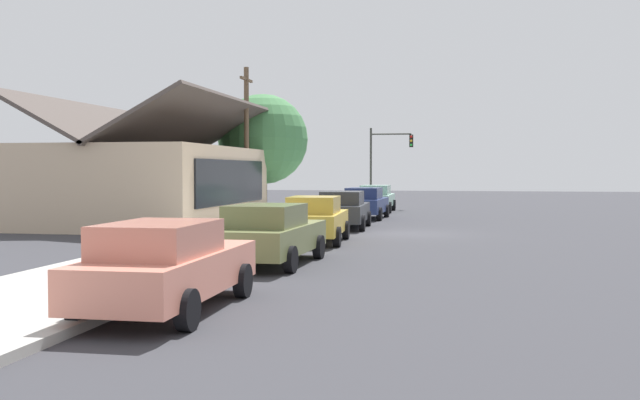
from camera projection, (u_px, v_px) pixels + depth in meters
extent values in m
plane|color=#38383D|center=(405.00, 234.00, 28.28)|extent=(120.00, 120.00, 0.00)
cube|color=#B2AFA8|center=(266.00, 229.00, 29.34)|extent=(60.00, 4.20, 0.16)
cube|color=#EA8C75|center=(170.00, 272.00, 12.72)|extent=(4.86, 1.82, 0.70)
cube|color=tan|center=(158.00, 239.00, 12.21)|extent=(2.34, 1.58, 0.56)
cylinder|color=black|center=(157.00, 278.00, 14.36)|extent=(0.66, 0.23, 0.66)
cylinder|color=black|center=(243.00, 281.00, 14.05)|extent=(0.66, 0.23, 0.66)
cylinder|color=black|center=(80.00, 306.00, 11.41)|extent=(0.66, 0.23, 0.66)
cylinder|color=black|center=(187.00, 310.00, 11.10)|extent=(0.66, 0.23, 0.66)
cube|color=olive|center=(271.00, 239.00, 19.00)|extent=(4.79, 2.06, 0.70)
cube|color=#61683C|center=(266.00, 216.00, 18.51)|extent=(2.33, 1.73, 0.56)
cylinder|color=black|center=(255.00, 245.00, 20.65)|extent=(0.67, 0.25, 0.66)
cylinder|color=black|center=(319.00, 247.00, 20.22)|extent=(0.67, 0.25, 0.66)
cylinder|color=black|center=(217.00, 257.00, 17.81)|extent=(0.67, 0.25, 0.66)
cylinder|color=black|center=(291.00, 259.00, 17.38)|extent=(0.67, 0.25, 0.66)
cube|color=gold|center=(316.00, 223.00, 24.74)|extent=(4.44, 1.99, 0.70)
cube|color=gold|center=(314.00, 205.00, 24.29)|extent=(2.17, 1.67, 0.56)
cylinder|color=black|center=(297.00, 229.00, 26.22)|extent=(0.67, 0.25, 0.66)
cylinder|color=black|center=(346.00, 230.00, 25.97)|extent=(0.67, 0.25, 0.66)
cylinder|color=black|center=(283.00, 236.00, 23.55)|extent=(0.67, 0.25, 0.66)
cylinder|color=black|center=(337.00, 237.00, 23.30)|extent=(0.67, 0.25, 0.66)
cube|color=#2D3035|center=(344.00, 212.00, 30.83)|extent=(4.67, 2.04, 0.70)
cube|color=#27292D|center=(342.00, 198.00, 30.35)|extent=(2.27, 1.72, 0.56)
cylinder|color=black|center=(327.00, 218.00, 32.39)|extent=(0.67, 0.25, 0.66)
cylinder|color=black|center=(368.00, 219.00, 32.11)|extent=(0.67, 0.25, 0.66)
cylinder|color=black|center=(317.00, 223.00, 29.57)|extent=(0.67, 0.25, 0.66)
cylinder|color=black|center=(362.00, 223.00, 29.29)|extent=(0.67, 0.25, 0.66)
cube|color=navy|center=(365.00, 205.00, 36.97)|extent=(4.49, 1.95, 0.70)
cube|color=navy|center=(364.00, 193.00, 36.51)|extent=(2.18, 1.66, 0.56)
cylinder|color=black|center=(352.00, 211.00, 38.52)|extent=(0.67, 0.24, 0.66)
cylinder|color=black|center=(387.00, 211.00, 38.13)|extent=(0.67, 0.24, 0.66)
cylinder|color=black|center=(343.00, 214.00, 35.84)|extent=(0.67, 0.24, 0.66)
cylinder|color=black|center=(379.00, 214.00, 35.44)|extent=(0.67, 0.24, 0.66)
cube|color=#9ED1BC|center=(376.00, 200.00, 43.28)|extent=(4.72, 1.85, 0.70)
cube|color=#86B1A0|center=(375.00, 190.00, 42.79)|extent=(2.27, 1.62, 0.56)
cylinder|color=black|center=(364.00, 205.00, 44.90)|extent=(0.66, 0.22, 0.66)
cylinder|color=black|center=(394.00, 205.00, 44.56)|extent=(0.66, 0.22, 0.66)
cylinder|color=black|center=(358.00, 207.00, 42.03)|extent=(0.66, 0.22, 0.66)
cylinder|color=black|center=(389.00, 208.00, 41.69)|extent=(0.66, 0.22, 0.66)
cube|color=#CCB293|center=(149.00, 185.00, 33.51)|extent=(11.91, 7.97, 3.53)
cube|color=black|center=(233.00, 182.00, 32.74)|extent=(9.53, 0.08, 1.98)
cube|color=#514742|center=(190.00, 124.00, 33.02)|extent=(12.51, 4.28, 2.38)
cube|color=#514742|center=(109.00, 125.00, 33.77)|extent=(12.51, 4.28, 2.38)
cylinder|color=brown|center=(263.00, 189.00, 40.44)|extent=(0.44, 0.44, 2.82)
sphere|color=#47844C|center=(263.00, 139.00, 40.33)|extent=(5.00, 5.00, 5.00)
cylinder|color=#383833|center=(371.00, 168.00, 47.03)|extent=(0.14, 0.14, 5.20)
cylinder|color=#383833|center=(391.00, 134.00, 46.70)|extent=(0.10, 2.60, 0.10)
cube|color=black|center=(411.00, 141.00, 46.47)|extent=(0.28, 0.24, 0.80)
sphere|color=red|center=(411.00, 137.00, 46.31)|extent=(0.16, 0.16, 0.16)
sphere|color=yellow|center=(411.00, 141.00, 46.32)|extent=(0.16, 0.16, 0.16)
sphere|color=green|center=(411.00, 145.00, 46.33)|extent=(0.16, 0.16, 0.16)
cylinder|color=brown|center=(247.00, 144.00, 35.57)|extent=(0.24, 0.24, 7.50)
cube|color=brown|center=(246.00, 79.00, 35.44)|extent=(1.80, 0.12, 0.12)
cylinder|color=red|center=(305.00, 220.00, 29.96)|extent=(0.22, 0.22, 0.55)
sphere|color=red|center=(305.00, 211.00, 29.95)|extent=(0.18, 0.18, 0.18)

